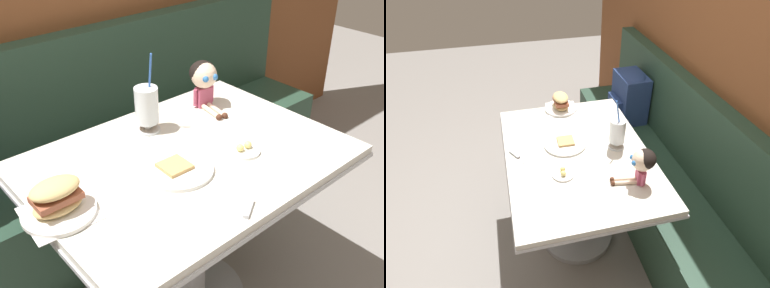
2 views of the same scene
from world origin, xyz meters
The scene contains 11 objects.
ground_plane centered at (0.00, 0.00, 0.00)m, with size 8.00×8.00×0.00m, color gray.
wood_panel_wall centered at (0.00, 1.05, 1.20)m, with size 4.40×0.08×2.40m, color brown.
booth_bench centered at (0.00, 0.81, 0.33)m, with size 2.60×0.48×1.00m.
diner_table centered at (0.00, 0.18, 0.54)m, with size 1.11×0.81×0.74m.
toast_plate centered at (-0.09, 0.13, 0.75)m, with size 0.25×0.25×0.03m.
milkshake_glass centered at (0.00, 0.42, 0.84)m, with size 0.10×0.10×0.32m.
sandwich_plate centered at (-0.49, 0.19, 0.79)m, with size 0.22×0.22×0.12m.
butter_saucer centered at (0.16, 0.06, 0.75)m, with size 0.12×0.12×0.04m.
butter_knife centered at (-0.03, -0.15, 0.74)m, with size 0.21×0.14×0.01m.
seated_doll centered at (0.31, 0.43, 0.87)m, with size 0.13×0.23×0.20m.
backpack centered at (-0.71, 0.78, 0.66)m, with size 0.31×0.25×0.41m.
Camera 2 is at (1.42, -0.17, 1.90)m, focal length 30.58 mm.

